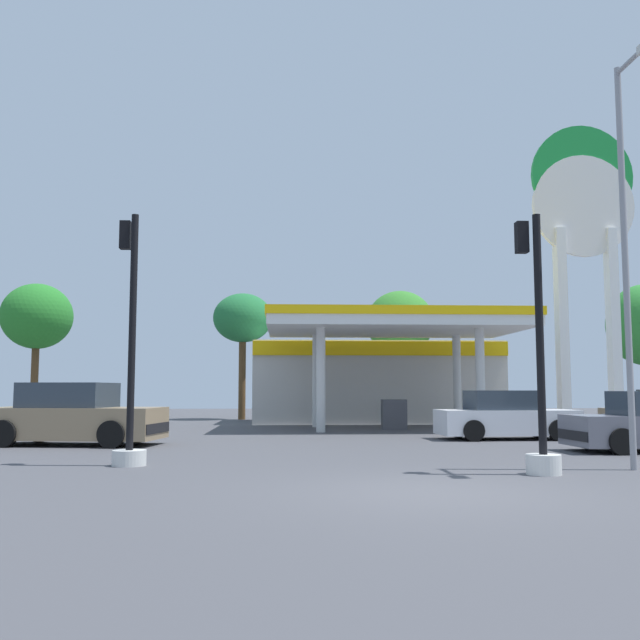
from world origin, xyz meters
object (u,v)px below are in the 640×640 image
at_px(car_0, 73,417).
at_px(tree_1, 243,319).
at_px(car_3, 505,417).
at_px(traffic_signal_1, 130,381).
at_px(station_pole_sign, 584,231).
at_px(tree_2, 400,323).
at_px(traffic_signal_0, 539,386).
at_px(tree_0, 37,317).
at_px(corner_streetlamp, 629,224).

distance_m(car_0, tree_1, 16.95).
height_order(car_3, traffic_signal_1, traffic_signal_1).
distance_m(station_pole_sign, tree_2, 10.92).
xyz_separation_m(traffic_signal_0, tree_0, (-17.19, 24.69, 3.64)).
bearing_deg(tree_0, corner_streetlamp, -51.74).
xyz_separation_m(station_pole_sign, car_0, (-18.23, -9.53, -7.39)).
bearing_deg(traffic_signal_1, tree_1, 87.49).
bearing_deg(tree_2, traffic_signal_0, -93.67).
relative_size(car_3, corner_streetlamp, 0.53).
height_order(station_pole_sign, traffic_signal_0, station_pole_sign).
distance_m(station_pole_sign, traffic_signal_0, 19.65).
bearing_deg(traffic_signal_0, tree_1, 105.85).
relative_size(station_pole_sign, traffic_signal_1, 2.56).
bearing_deg(traffic_signal_0, station_pole_sign, 63.93).
bearing_deg(tree_2, corner_streetlamp, -89.15).
bearing_deg(station_pole_sign, tree_1, 156.12).
bearing_deg(tree_0, tree_1, -8.30).
distance_m(car_0, corner_streetlamp, 14.30).
bearing_deg(car_3, tree_2, 91.78).
xyz_separation_m(station_pole_sign, traffic_signal_1, (-15.64, -14.80, -6.50)).
height_order(tree_1, tree_2, tree_2).
bearing_deg(car_3, corner_streetlamp, -90.97).
height_order(station_pole_sign, corner_streetlamp, station_pole_sign).
relative_size(car_3, tree_2, 0.61).
distance_m(station_pole_sign, tree_0, 26.74).
relative_size(tree_0, tree_1, 1.10).
height_order(car_0, tree_1, tree_1).
xyz_separation_m(station_pole_sign, car_3, (-6.04, -7.94, -7.48)).
bearing_deg(station_pole_sign, tree_0, 162.34).
distance_m(traffic_signal_1, tree_0, 25.08).
relative_size(station_pole_sign, tree_2, 1.91).
bearing_deg(tree_0, station_pole_sign, -17.66).
bearing_deg(car_3, tree_1, 120.93).
distance_m(tree_0, corner_streetlamp, 30.91).
height_order(traffic_signal_1, tree_0, tree_0).
relative_size(station_pole_sign, tree_1, 2.03).
relative_size(tree_1, corner_streetlamp, 0.81).
distance_m(traffic_signal_0, corner_streetlamp, 3.63).
bearing_deg(car_3, traffic_signal_1, -144.44).
bearing_deg(car_3, tree_0, 140.31).
relative_size(car_3, tree_1, 0.65).
height_order(traffic_signal_1, tree_1, tree_1).
xyz_separation_m(car_3, traffic_signal_0, (-2.09, -8.68, 0.87)).
distance_m(traffic_signal_1, corner_streetlamp, 10.00).
relative_size(station_pole_sign, corner_streetlamp, 1.65).
distance_m(car_0, tree_2, 21.60).
xyz_separation_m(traffic_signal_1, tree_2, (9.09, 22.94, 3.32)).
height_order(tree_0, tree_2, tree_0).
xyz_separation_m(traffic_signal_1, tree_1, (0.94, 21.31, 3.32)).
xyz_separation_m(car_0, tree_1, (3.53, 16.04, 4.20)).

